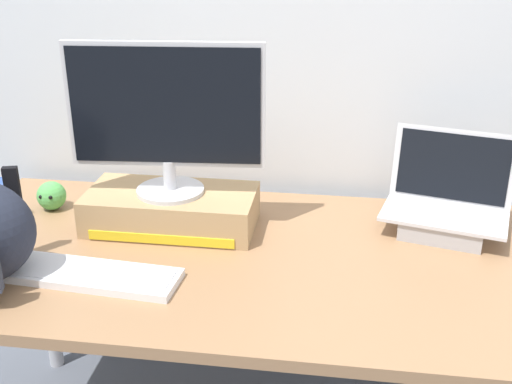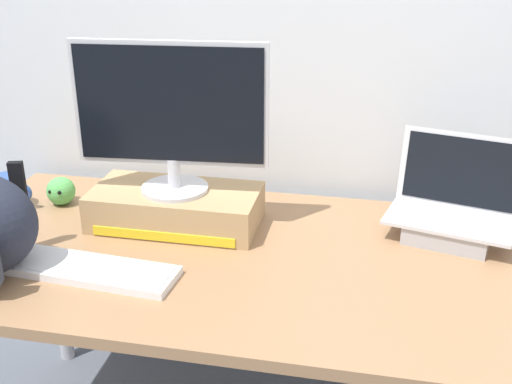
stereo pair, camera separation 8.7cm
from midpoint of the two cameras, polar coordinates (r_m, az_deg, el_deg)
name	(u,v)px [view 2 (the right image)]	position (r m, az deg, el deg)	size (l,w,h in m)	color
back_wall	(291,1)	(2.00, 4.43, 16.53)	(7.00, 0.10, 2.60)	silver
desk	(256,277)	(1.71, 1.47, -7.55)	(1.72, 0.84, 0.72)	#99704C
toner_box_yellow	(176,207)	(1.83, -5.79, -1.38)	(0.47, 0.24, 0.10)	tan
desktop_monitor	(171,115)	(1.73, -6.16, 6.85)	(0.53, 0.19, 0.42)	silver
open_laptop	(451,217)	(1.85, 18.27, -2.14)	(0.38, 0.29, 0.27)	#ADADB2
external_keyboard	(93,270)	(1.63, -12.81, -6.81)	(0.43, 0.17, 0.02)	white
coffee_mug	(6,192)	(2.05, -20.19, -0.02)	(0.13, 0.09, 0.10)	#2D4C93
plush_toy	(61,191)	(2.03, -15.78, 0.08)	(0.09, 0.09, 0.09)	#56B256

